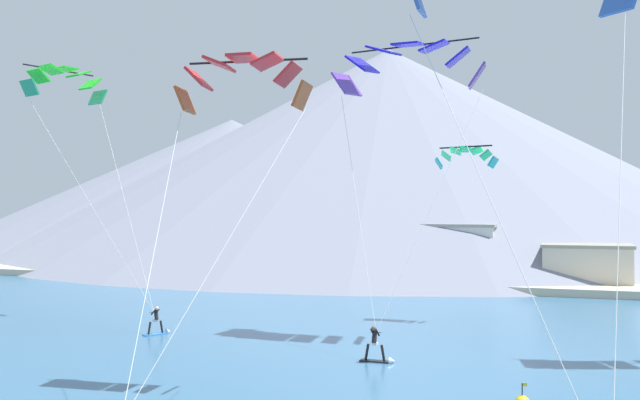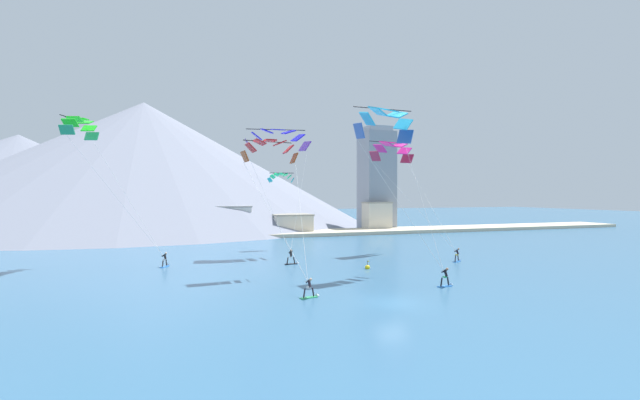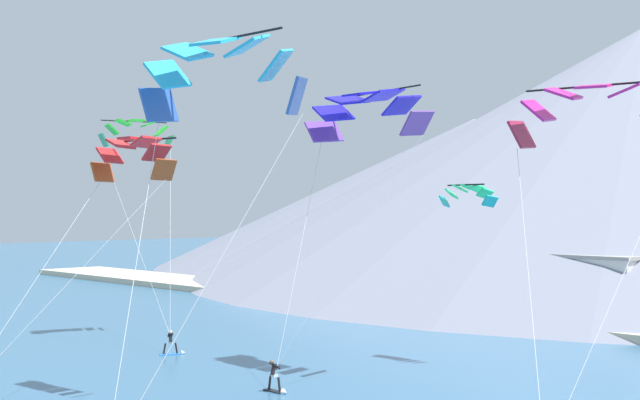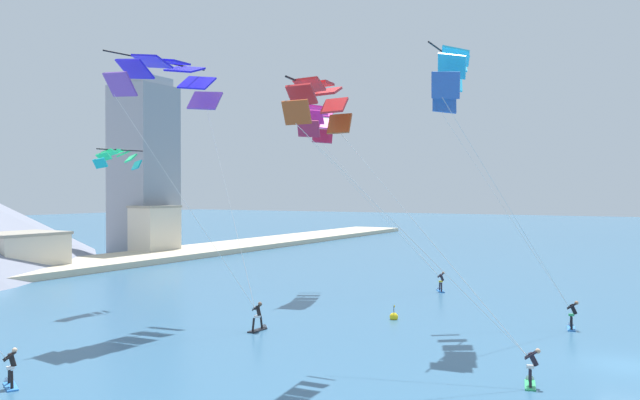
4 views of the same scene
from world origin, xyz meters
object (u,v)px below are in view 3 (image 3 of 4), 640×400
object	(u,v)px
parafoil_kite_near_lead	(366,109)
parafoil_kite_distant_high_outer	(468,193)
parafoil_kite_far_left	(594,108)
kitesurfer_mid_center	(174,347)
parafoil_kite_near_trail	(132,155)
parafoil_kite_mid_center	(137,131)
kitesurfer_near_lead	(276,382)
parafoil_kite_far_right	(220,69)

from	to	relation	value
parafoil_kite_near_lead	parafoil_kite_distant_high_outer	world-z (taller)	parafoil_kite_near_lead
parafoil_kite_far_left	kitesurfer_mid_center	bearing A→B (deg)	-175.95
parafoil_kite_near_trail	parafoil_kite_near_lead	bearing A→B (deg)	73.98
kitesurfer_mid_center	parafoil_kite_far_left	world-z (taller)	parafoil_kite_far_left
parafoil_kite_far_left	parafoil_kite_distant_high_outer	world-z (taller)	parafoil_kite_far_left
parafoil_kite_near_lead	parafoil_kite_far_left	xyz separation A→B (m)	(16.03, -2.08, -1.36)
parafoil_kite_mid_center	parafoil_kite_near_trail	bearing A→B (deg)	-32.72
parafoil_kite_near_lead	parafoil_kite_near_trail	xyz separation A→B (m)	(-3.93, -13.68, -3.10)
kitesurfer_near_lead	parafoil_kite_far_left	distance (m)	21.74
parafoil_kite_near_trail	parafoil_kite_far_right	distance (m)	12.07
parafoil_kite_far_left	parafoil_kite_near_trail	bearing A→B (deg)	-149.82
parafoil_kite_near_trail	parafoil_kite_far_right	bearing A→B (deg)	-14.54
kitesurfer_near_lead	kitesurfer_mid_center	xyz separation A→B (m)	(-14.06, 3.02, -0.07)
parafoil_kite_mid_center	parafoil_kite_distant_high_outer	world-z (taller)	parafoil_kite_mid_center
parafoil_kite_near_trail	kitesurfer_near_lead	bearing A→B (deg)	57.94
parafoil_kite_near_trail	parafoil_kite_distant_high_outer	world-z (taller)	parafoil_kite_near_trail
kitesurfer_near_lead	parafoil_kite_near_lead	world-z (taller)	parafoil_kite_near_lead
parafoil_kite_far_left	parafoil_kite_near_lead	bearing A→B (deg)	172.62
parafoil_kite_mid_center	parafoil_kite_distant_high_outer	bearing A→B (deg)	18.70
parafoil_kite_near_lead	parafoil_kite_far_right	world-z (taller)	parafoil_kite_far_right
kitesurfer_near_lead	parafoil_kite_mid_center	size ratio (longest dim) A/B	0.12
kitesurfer_mid_center	parafoil_kite_far_left	size ratio (longest dim) A/B	0.12
kitesurfer_mid_center	parafoil_kite_far_left	bearing A→B (deg)	4.05
kitesurfer_near_lead	kitesurfer_mid_center	world-z (taller)	kitesurfer_near_lead
kitesurfer_mid_center	parafoil_kite_far_right	bearing A→B (deg)	-30.20
kitesurfer_near_lead	parafoil_kite_near_trail	xyz separation A→B (m)	(-4.05, -6.46, 12.16)
kitesurfer_mid_center	parafoil_kite_far_right	xyz separation A→B (m)	(21.35, -12.43, 15.11)
parafoil_kite_mid_center	parafoil_kite_far_right	world-z (taller)	parafoil_kite_far_right
parafoil_kite_near_trail	parafoil_kite_distant_high_outer	distance (m)	21.70
kitesurfer_near_lead	parafoil_kite_far_right	distance (m)	19.18
parafoil_kite_near_lead	parafoil_kite_far_left	bearing A→B (deg)	-7.38
parafoil_kite_near_lead	parafoil_kite_far_right	distance (m)	18.20
kitesurfer_near_lead	kitesurfer_mid_center	size ratio (longest dim) A/B	1.05
parafoil_kite_far_right	parafoil_kite_distant_high_outer	xyz separation A→B (m)	(-5.22, 23.67, -4.73)
parafoil_kite_near_trail	parafoil_kite_far_right	xyz separation A→B (m)	(11.34, -2.94, 2.89)
kitesurfer_near_lead	parafoil_kite_far_left	xyz separation A→B (m)	(15.91, 5.14, 13.90)
parafoil_kite_mid_center	parafoil_kite_far_right	size ratio (longest dim) A/B	0.99
parafoil_kite_mid_center	parafoil_kite_far_left	distance (m)	39.01
parafoil_kite_near_lead	parafoil_kite_mid_center	distance (m)	23.00
parafoil_kite_near_trail	parafoil_kite_mid_center	distance (m)	22.83
kitesurfer_near_lead	parafoil_kite_near_lead	xyz separation A→B (m)	(-0.12, 7.22, 15.26)
parafoil_kite_near_trail	parafoil_kite_distant_high_outer	size ratio (longest dim) A/B	2.93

